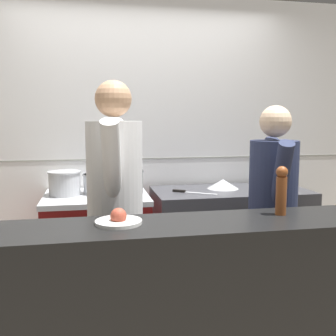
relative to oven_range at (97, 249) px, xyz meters
The scene contains 13 objects.
wall_back_tiled 1.04m from the oven_range, 42.14° to the left, with size 8.00×0.06×2.60m.
oven_range is the anchor object (origin of this frame).
prep_counter 1.14m from the oven_range, ahead, with size 1.32×0.65×0.90m.
pass_counter 1.45m from the oven_range, 60.82° to the right, with size 2.68×0.45×0.98m.
stock_pot 0.61m from the oven_range, behind, with size 0.26×0.26×0.19m.
sauce_pot 0.54m from the oven_range, 76.59° to the left, with size 0.24×0.24×0.16m.
braising_pot 0.61m from the oven_range, ahead, with size 0.24×0.24×0.19m.
mixing_bowl_steel 1.20m from the oven_range, ahead, with size 0.27×0.27×0.08m.
chefs_knife 0.89m from the oven_range, ahead, with size 0.33×0.24×0.02m.
plated_dish_main 1.34m from the oven_range, 85.40° to the right, with size 0.24×0.24×0.08m.
pepper_mill 1.70m from the oven_range, 50.51° to the right, with size 0.07×0.07×0.27m.
chef_head_cook 0.85m from the oven_range, 80.20° to the right, with size 0.40×0.77×1.75m.
chef_sous 1.45m from the oven_range, 31.74° to the right, with size 0.39×0.70×1.60m.
Camera 1 is at (-0.47, -2.18, 1.51)m, focal length 42.00 mm.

